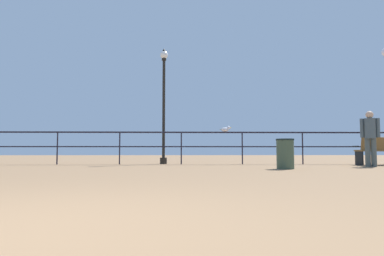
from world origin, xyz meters
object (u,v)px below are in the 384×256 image
Objects in this scene: lamppost_center at (164,99)px; seagull_on_rail at (226,129)px; person_by_bench at (370,135)px; trash_bin at (285,154)px.

seagull_on_rail is (2.16, -0.29, -1.07)m from lamppost_center.
person_by_bench reaches higher than seagull_on_rail.
person_by_bench is at bearing -19.19° from lamppost_center.
lamppost_center is 2.43m from seagull_on_rail.
trash_bin is (3.31, -3.19, -1.89)m from lamppost_center.
seagull_on_rail reaches higher than trash_bin.
lamppost_center reaches higher than person_by_bench.
person_by_bench is 3.93× the size of seagull_on_rail.
trash_bin is at bearing -43.93° from lamppost_center.
person_by_bench is 4.42m from seagull_on_rail.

